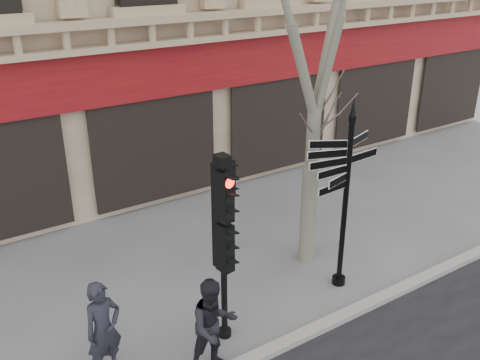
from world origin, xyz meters
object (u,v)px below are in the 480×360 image
object	(u,v)px
pedestrian_a	(104,330)
pedestrian_b	(214,326)
traffic_signal_secondary	(227,188)
traffic_signal_main	(223,228)
fingerpost	(349,165)

from	to	relation	value
pedestrian_a	pedestrian_b	distance (m)	1.73
pedestrian_a	traffic_signal_secondary	bearing A→B (deg)	19.18
traffic_signal_main	pedestrian_b	xyz separation A→B (m)	(-0.57, -0.59, -1.33)
traffic_signal_main	pedestrian_a	bearing A→B (deg)	164.06
traffic_signal_main	traffic_signal_secondary	world-z (taller)	traffic_signal_main
fingerpost	pedestrian_b	distance (m)	3.89
traffic_signal_main	pedestrian_a	world-z (taller)	traffic_signal_main
fingerpost	traffic_signal_main	xyz separation A→B (m)	(-2.82, -0.09, -0.46)
traffic_signal_secondary	pedestrian_b	distance (m)	3.83
fingerpost	traffic_signal_secondary	xyz separation A→B (m)	(-1.20, 2.39, -1.09)
pedestrian_b	traffic_signal_main	bearing A→B (deg)	51.94
traffic_signal_main	pedestrian_a	xyz separation A→B (m)	(-2.06, 0.28, -1.33)
traffic_signal_secondary	pedestrian_b	world-z (taller)	traffic_signal_secondary
traffic_signal_secondary	pedestrian_a	distance (m)	4.34
traffic_signal_secondary	pedestrian_a	world-z (taller)	traffic_signal_secondary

